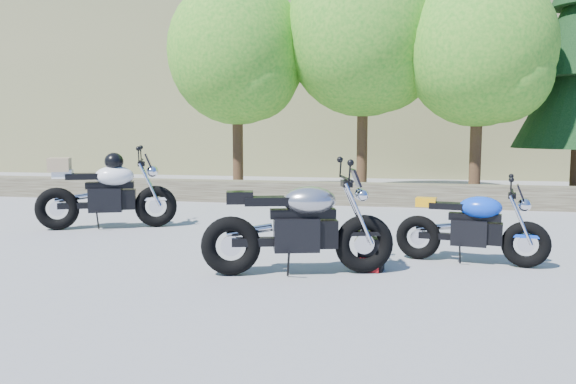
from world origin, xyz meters
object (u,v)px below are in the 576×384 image
Objects in this scene: silver_bike at (299,228)px; backpack at (371,255)px; white_bike at (106,191)px; blue_bike at (472,228)px.

backpack is (0.81, 0.35, -0.36)m from silver_bike.
white_bike is at bearing 131.85° from silver_bike.
silver_bike reaches higher than backpack.
white_bike is 5.12m from backpack.
white_bike is at bearing 163.08° from backpack.
silver_bike is 2.26m from blue_bike.
blue_bike is 1.40m from backpack.
backpack is at bearing -47.03° from white_bike.
silver_bike is 5.54× the size of backpack.
white_bike is 1.19× the size of blue_bike.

